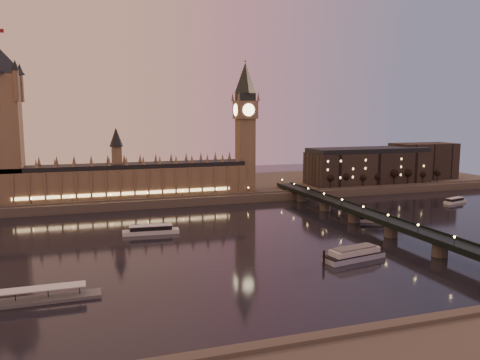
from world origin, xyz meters
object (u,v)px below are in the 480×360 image
Objects in this scene: cruise_boat_b at (371,219)px; pontoon_pier at (35,299)px; cruise_boat_a at (151,230)px; moored_barge at (354,254)px.

pontoon_pier is (-189.58, -72.62, -0.51)m from cruise_boat_b.
cruise_boat_b is 203.01m from pontoon_pier.
cruise_boat_a reaches higher than cruise_boat_b.
cruise_boat_b is at bearing 40.61° from moored_barge.
pontoon_pier is at bearing -134.98° from cruise_boat_b.
cruise_boat_a is 137.21m from cruise_boat_b.
moored_barge is at bearing -38.13° from cruise_boat_a.
moored_barge reaches higher than cruise_boat_b.
moored_barge reaches higher than cruise_boat_a.
cruise_boat_a is 1.41× the size of cruise_boat_b.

